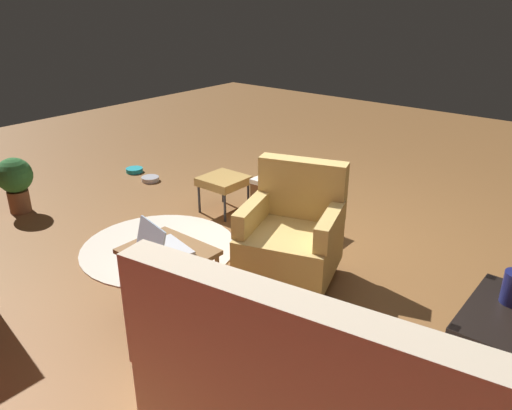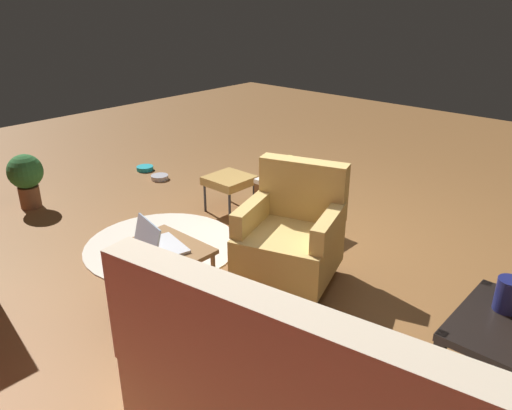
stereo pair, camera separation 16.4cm
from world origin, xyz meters
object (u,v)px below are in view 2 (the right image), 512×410
(armchair, at_px, (292,235))
(ottoman, at_px, (229,181))
(small_vase, at_px, (508,295))
(pet_bowl_steel, at_px, (160,177))
(yellow_mug, at_px, (289,162))
(pet_bowl_teal, at_px, (145,168))
(potted_plant, at_px, (26,176))
(wicker_hamper, at_px, (289,203))
(laptop, at_px, (158,243))
(laptop_desk, at_px, (165,256))
(book_stack_hamper, at_px, (289,173))

(armchair, bearing_deg, ottoman, -25.58)
(small_vase, xyz_separation_m, pet_bowl_steel, (4.00, -0.92, -0.61))
(armchair, bearing_deg, yellow_mug, -49.69)
(pet_bowl_teal, xyz_separation_m, potted_plant, (-0.08, 1.45, 0.31))
(wicker_hamper, bearing_deg, laptop, 97.28)
(laptop_desk, bearing_deg, small_vase, -161.12)
(laptop_desk, xyz_separation_m, book_stack_hamper, (0.22, -1.56, 0.11))
(laptop, distance_m, ottoman, 1.76)
(book_stack_hamper, height_order, yellow_mug, yellow_mug)
(armchair, relative_size, wicker_hamper, 1.81)
(armchair, distance_m, small_vase, 1.57)
(pet_bowl_teal, bearing_deg, book_stack_hamper, 177.90)
(pet_bowl_teal, relative_size, potted_plant, 0.36)
(laptop_desk, height_order, ottoman, laptop_desk)
(armchair, xyz_separation_m, book_stack_hamper, (0.57, -0.68, 0.17))
(yellow_mug, bearing_deg, armchair, 130.31)
(laptop, xyz_separation_m, wicker_hamper, (0.20, -1.60, -0.29))
(armchair, relative_size, yellow_mug, 8.70)
(small_vase, bearing_deg, pet_bowl_teal, -12.88)
(laptop_desk, height_order, potted_plant, potted_plant)
(small_vase, xyz_separation_m, pet_bowl_teal, (4.39, -1.00, -0.61))
(small_vase, relative_size, laptop_desk, 0.31)
(pet_bowl_teal, height_order, potted_plant, potted_plant)
(small_vase, bearing_deg, pet_bowl_steel, -13.02)
(small_vase, height_order, pet_bowl_steel, small_vase)
(pet_bowl_steel, distance_m, potted_plant, 1.44)
(armchair, relative_size, pet_bowl_steel, 4.35)
(laptop_desk, height_order, laptop, laptop)
(laptop_desk, distance_m, laptop, 0.11)
(laptop, bearing_deg, small_vase, -160.11)
(laptop_desk, distance_m, potted_plant, 2.44)
(small_vase, bearing_deg, potted_plant, 5.91)
(small_vase, xyz_separation_m, laptop_desk, (1.88, 0.64, -0.21))
(small_vase, distance_m, book_stack_hamper, 2.29)
(laptop, xyz_separation_m, yellow_mug, (0.21, -1.60, 0.10))
(yellow_mug, bearing_deg, ottoman, 7.66)
(wicker_hamper, bearing_deg, potted_plant, 31.61)
(small_vase, height_order, ottoman, small_vase)
(laptop, bearing_deg, wicker_hamper, -82.72)
(laptop_desk, distance_m, pet_bowl_steel, 2.67)
(laptop_desk, bearing_deg, wicker_hamper, -82.20)
(pet_bowl_steel, height_order, potted_plant, potted_plant)
(armchair, bearing_deg, laptop_desk, 68.00)
(laptop, bearing_deg, armchair, -111.62)
(book_stack_hamper, distance_m, pet_bowl_steel, 1.97)
(armchair, relative_size, potted_plant, 1.58)
(armchair, xyz_separation_m, laptop_desk, (0.36, 0.88, 0.06))
(wicker_hamper, height_order, potted_plant, potted_plant)
(laptop, xyz_separation_m, potted_plant, (2.42, -0.24, -0.20))
(small_vase, distance_m, wicker_hamper, 2.32)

